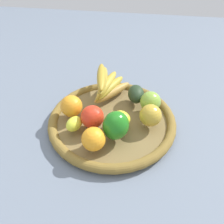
# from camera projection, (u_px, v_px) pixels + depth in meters

# --- Properties ---
(ground_plane) EXTENTS (2.40, 2.40, 0.00)m
(ground_plane) POSITION_uv_depth(u_px,v_px,m) (112.00, 124.00, 0.83)
(ground_plane) COLOR slate
(ground_plane) RESTS_ON ground
(basket) EXTENTS (0.44, 0.44, 0.04)m
(basket) POSITION_uv_depth(u_px,v_px,m) (112.00, 121.00, 0.81)
(basket) COLOR olive
(basket) RESTS_ON ground_plane
(bell_pepper) EXTENTS (0.11, 0.11, 0.10)m
(bell_pepper) POSITION_uv_depth(u_px,v_px,m) (116.00, 126.00, 0.70)
(bell_pepper) COLOR #20751B
(bell_pepper) RESTS_ON basket
(banana_bunch) EXTENTS (0.18, 0.14, 0.09)m
(banana_bunch) POSITION_uv_depth(u_px,v_px,m) (107.00, 84.00, 0.87)
(banana_bunch) COLOR #B18539
(banana_bunch) RESTS_ON basket
(avocado) EXTENTS (0.09, 0.07, 0.06)m
(avocado) POSITION_uv_depth(u_px,v_px,m) (136.00, 94.00, 0.85)
(avocado) COLOR #233520
(avocado) RESTS_ON basket
(apple_1) EXTENTS (0.08, 0.08, 0.07)m
(apple_1) POSITION_uv_depth(u_px,v_px,m) (150.00, 115.00, 0.75)
(apple_1) COLOR gold
(apple_1) RESTS_ON basket
(lemon_0) EXTENTS (0.07, 0.07, 0.04)m
(lemon_0) POSITION_uv_depth(u_px,v_px,m) (74.00, 124.00, 0.74)
(lemon_0) COLOR yellow
(lemon_0) RESTS_ON basket
(orange_1) EXTENTS (0.10, 0.10, 0.07)m
(orange_1) POSITION_uv_depth(u_px,v_px,m) (94.00, 139.00, 0.67)
(orange_1) COLOR orange
(orange_1) RESTS_ON basket
(orange_0) EXTENTS (0.10, 0.10, 0.07)m
(orange_0) POSITION_uv_depth(u_px,v_px,m) (71.00, 106.00, 0.78)
(orange_0) COLOR orange
(orange_0) RESTS_ON basket
(apple_0) EXTENTS (0.08, 0.08, 0.07)m
(apple_0) POSITION_uv_depth(u_px,v_px,m) (150.00, 102.00, 0.80)
(apple_0) COLOR #82AD3B
(apple_0) RESTS_ON basket
(lemon_1) EXTENTS (0.07, 0.08, 0.05)m
(lemon_1) POSITION_uv_depth(u_px,v_px,m) (122.00, 118.00, 0.76)
(lemon_1) COLOR yellow
(lemon_1) RESTS_ON basket
(apple_2) EXTENTS (0.09, 0.09, 0.08)m
(apple_2) POSITION_uv_depth(u_px,v_px,m) (92.00, 117.00, 0.74)
(apple_2) COLOR red
(apple_2) RESTS_ON basket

